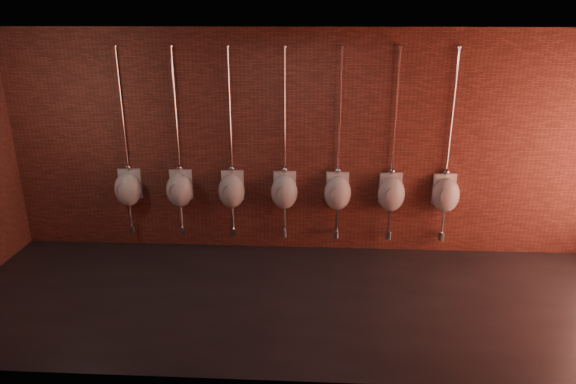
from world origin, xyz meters
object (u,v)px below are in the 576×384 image
(urinal_2, at_px, (232,190))
(urinal_0, at_px, (128,188))
(urinal_5, at_px, (391,193))
(urinal_4, at_px, (337,192))
(urinal_1, at_px, (179,189))
(urinal_6, at_px, (446,194))
(urinal_3, at_px, (284,191))

(urinal_2, bearing_deg, urinal_0, 180.00)
(urinal_2, distance_m, urinal_5, 2.29)
(urinal_2, bearing_deg, urinal_5, 0.00)
(urinal_0, relative_size, urinal_4, 1.00)
(urinal_5, bearing_deg, urinal_0, 180.00)
(urinal_1, xyz_separation_m, urinal_6, (3.82, 0.00, 0.00))
(urinal_2, height_order, urinal_3, same)
(urinal_0, bearing_deg, urinal_4, 0.00)
(urinal_1, bearing_deg, urinal_6, 0.00)
(urinal_0, distance_m, urinal_5, 3.82)
(urinal_3, xyz_separation_m, urinal_4, (0.76, 0.00, 0.00))
(urinal_6, bearing_deg, urinal_0, 180.00)
(urinal_4, relative_size, urinal_5, 1.00)
(urinal_1, relative_size, urinal_5, 1.00)
(urinal_2, height_order, urinal_4, same)
(urinal_2, bearing_deg, urinal_1, 180.00)
(urinal_6, bearing_deg, urinal_4, 180.00)
(urinal_1, bearing_deg, urinal_5, 0.00)
(urinal_3, distance_m, urinal_4, 0.76)
(urinal_0, relative_size, urinal_5, 1.00)
(urinal_3, height_order, urinal_5, same)
(urinal_5, distance_m, urinal_6, 0.76)
(urinal_3, height_order, urinal_6, same)
(urinal_0, bearing_deg, urinal_1, 0.00)
(urinal_1, relative_size, urinal_4, 1.00)
(urinal_1, relative_size, urinal_6, 1.00)
(urinal_5, bearing_deg, urinal_6, 0.00)
(urinal_4, height_order, urinal_6, same)
(urinal_1, height_order, urinal_3, same)
(urinal_3, relative_size, urinal_6, 1.00)
(urinal_1, distance_m, urinal_2, 0.76)
(urinal_4, relative_size, urinal_6, 1.00)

